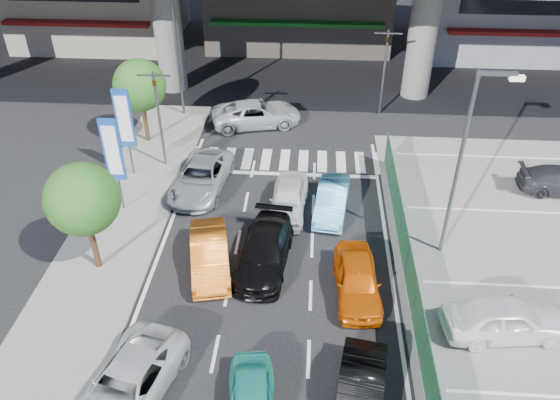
# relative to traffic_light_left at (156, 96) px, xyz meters

# --- Properties ---
(ground) EXTENTS (120.00, 120.00, 0.00)m
(ground) POSITION_rel_traffic_light_left_xyz_m (6.20, -12.00, -3.94)
(ground) COLOR black
(ground) RESTS_ON ground
(sidewalk_left) EXTENTS (4.00, 30.00, 0.12)m
(sidewalk_left) POSITION_rel_traffic_light_left_xyz_m (-0.80, -8.00, -3.88)
(sidewalk_left) COLOR slate
(sidewalk_left) RESTS_ON ground
(fence_run) EXTENTS (0.16, 22.00, 1.80)m
(fence_run) POSITION_rel_traffic_light_left_xyz_m (11.50, -11.00, -3.04)
(fence_run) COLOR #1B502E
(fence_run) RESTS_ON ground
(traffic_light_left) EXTENTS (1.60, 1.24, 5.20)m
(traffic_light_left) POSITION_rel_traffic_light_left_xyz_m (0.00, 0.00, 0.00)
(traffic_light_left) COLOR #595B60
(traffic_light_left) RESTS_ON ground
(traffic_light_right) EXTENTS (1.60, 1.24, 5.20)m
(traffic_light_right) POSITION_rel_traffic_light_left_xyz_m (11.70, 7.00, 0.00)
(traffic_light_right) COLOR #595B60
(traffic_light_right) RESTS_ON ground
(street_lamp_right) EXTENTS (1.65, 0.22, 8.00)m
(street_lamp_right) POSITION_rel_traffic_light_left_xyz_m (13.37, -6.00, 0.83)
(street_lamp_right) COLOR #595B60
(street_lamp_right) RESTS_ON ground
(street_lamp_left) EXTENTS (1.65, 0.22, 8.00)m
(street_lamp_left) POSITION_rel_traffic_light_left_xyz_m (-0.13, 6.00, 0.83)
(street_lamp_left) COLOR #595B60
(street_lamp_left) RESTS_ON ground
(signboard_near) EXTENTS (0.80, 0.14, 4.70)m
(signboard_near) POSITION_rel_traffic_light_left_xyz_m (-1.00, -4.01, -0.87)
(signboard_near) COLOR #595B60
(signboard_near) RESTS_ON ground
(signboard_far) EXTENTS (0.80, 0.14, 4.70)m
(signboard_far) POSITION_rel_traffic_light_left_xyz_m (-1.40, -1.01, -0.87)
(signboard_far) COLOR #595B60
(signboard_far) RESTS_ON ground
(tree_near) EXTENTS (2.80, 2.80, 4.80)m
(tree_near) POSITION_rel_traffic_light_left_xyz_m (-0.80, -8.00, -0.55)
(tree_near) COLOR #382314
(tree_near) RESTS_ON ground
(tree_far) EXTENTS (2.80, 2.80, 4.80)m
(tree_far) POSITION_rel_traffic_light_left_xyz_m (-1.60, 2.50, -0.55)
(tree_far) COLOR #382314
(tree_far) RESTS_ON ground
(sedan_white_mid_left) EXTENTS (3.39, 5.28, 1.36)m
(sedan_white_mid_left) POSITION_rel_traffic_light_left_xyz_m (2.23, -13.98, -3.26)
(sedan_white_mid_left) COLOR silver
(sedan_white_mid_left) RESTS_ON ground
(hatch_black_mid_right) EXTENTS (1.97, 4.14, 1.31)m
(hatch_black_mid_right) POSITION_rel_traffic_light_left_xyz_m (9.38, -13.78, -3.28)
(hatch_black_mid_right) COLOR black
(hatch_black_mid_right) RESTS_ON ground
(taxi_orange_left) EXTENTS (2.31, 4.40, 1.38)m
(taxi_orange_left) POSITION_rel_traffic_light_left_xyz_m (3.71, -7.68, -3.25)
(taxi_orange_left) COLOR orange
(taxi_orange_left) RESTS_ON ground
(sedan_black_mid) EXTENTS (2.39, 4.92, 1.38)m
(sedan_black_mid) POSITION_rel_traffic_light_left_xyz_m (5.89, -7.32, -3.25)
(sedan_black_mid) COLOR black
(sedan_black_mid) RESTS_ON ground
(taxi_orange_right) EXTENTS (1.86, 4.14, 1.38)m
(taxi_orange_right) POSITION_rel_traffic_light_left_xyz_m (9.54, -8.74, -3.25)
(taxi_orange_right) COLOR #CD5306
(taxi_orange_right) RESTS_ON ground
(wagon_silver_front_left) EXTENTS (2.79, 5.17, 1.38)m
(wagon_silver_front_left) POSITION_rel_traffic_light_left_xyz_m (2.31, -2.04, -3.25)
(wagon_silver_front_left) COLOR #AFB1B7
(wagon_silver_front_left) RESTS_ON ground
(sedan_white_front_mid) EXTENTS (1.87, 4.14, 1.38)m
(sedan_white_front_mid) POSITION_rel_traffic_light_left_xyz_m (6.65, -3.57, -3.25)
(sedan_white_front_mid) COLOR silver
(sedan_white_front_mid) RESTS_ON ground
(kei_truck_front_right) EXTENTS (1.80, 4.00, 1.28)m
(kei_truck_front_right) POSITION_rel_traffic_light_left_xyz_m (8.64, -3.47, -3.30)
(kei_truck_front_right) COLOR #5CC0F0
(kei_truck_front_right) RESTS_ON ground
(crossing_wagon_silver) EXTENTS (5.63, 3.60, 1.45)m
(crossing_wagon_silver) POSITION_rel_traffic_light_left_xyz_m (4.29, 4.98, -3.21)
(crossing_wagon_silver) COLOR #B3B5BB
(crossing_wagon_silver) RESTS_ON ground
(parked_sedan_white) EXTENTS (4.53, 2.26, 1.48)m
(parked_sedan_white) POSITION_rel_traffic_light_left_xyz_m (14.56, -10.45, -3.14)
(parked_sedan_white) COLOR white
(parked_sedan_white) RESTS_ON parking_lot
(traffic_cone) EXTENTS (0.41, 0.41, 0.64)m
(traffic_cone) POSITION_rel_traffic_light_left_xyz_m (11.80, -7.26, -3.55)
(traffic_cone) COLOR #F33A0D
(traffic_cone) RESTS_ON parking_lot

